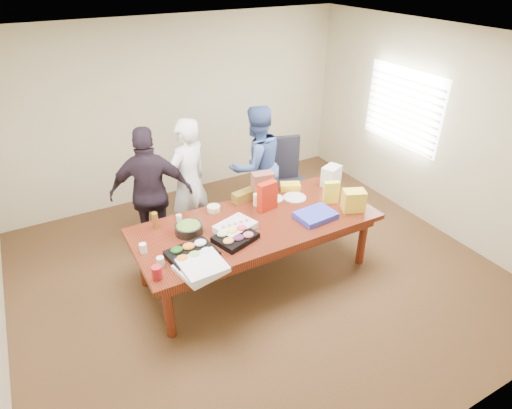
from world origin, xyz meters
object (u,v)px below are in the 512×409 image
person_right (256,166)px  person_center (188,182)px  salad_bowl (189,229)px  sheet_cake (235,227)px  conference_table (256,248)px  office_chair (290,183)px

person_right → person_center: bearing=-3.3°
salad_bowl → sheet_cake: bearing=-22.3°
conference_table → person_center: size_ratio=1.63×
person_center → sheet_cake: size_ratio=4.11×
conference_table → person_right: (0.62, 1.12, 0.48)m
office_chair → person_right: bearing=169.3°
salad_bowl → office_chair: bearing=22.3°
person_right → salad_bowl: size_ratio=5.52×
conference_table → sheet_cake: size_ratio=6.69×
person_right → salad_bowl: (-1.38, -0.95, -0.06)m
person_center → person_right: bearing=157.9°
office_chair → sheet_cake: size_ratio=2.74×
office_chair → person_right: size_ratio=0.67×
person_right → salad_bowl: person_right is taller
office_chair → salad_bowl: office_chair is taller
person_right → salad_bowl: 1.68m
conference_table → person_center: (-0.40, 1.09, 0.48)m
person_right → sheet_cake: bearing=47.3°
sheet_cake → salad_bowl: salad_bowl is taller
person_center → person_right: 1.01m
sheet_cake → conference_table: bearing=-11.3°
office_chair → sheet_cake: bearing=-129.0°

